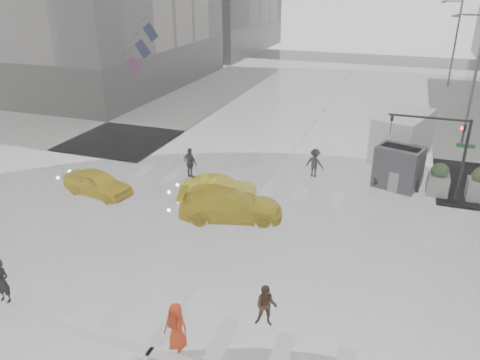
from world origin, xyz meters
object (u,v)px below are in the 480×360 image
at_px(taxi_mid, 219,189).
at_px(traffic_signal_pole, 446,142).
at_px(taxi_front, 98,183).
at_px(pedestrian_brown, 266,306).
at_px(pedestrian_orange, 176,326).
at_px(box_truck, 401,144).

bearing_deg(taxi_mid, traffic_signal_pole, -85.50).
xyz_separation_m(traffic_signal_pole, taxi_front, (-17.56, -5.79, -2.52)).
height_order(pedestrian_brown, pedestrian_orange, pedestrian_orange).
bearing_deg(pedestrian_orange, taxi_mid, 107.03).
distance_m(pedestrian_brown, box_truck, 16.31).
distance_m(pedestrian_brown, pedestrian_orange, 3.11).
xyz_separation_m(pedestrian_brown, pedestrian_orange, (-2.40, -1.98, 0.06)).
bearing_deg(taxi_front, taxi_mid, -66.71).
bearing_deg(box_truck, taxi_front, -132.79).
relative_size(traffic_signal_pole, pedestrian_brown, 2.85).
relative_size(traffic_signal_pole, box_truck, 0.69).
xyz_separation_m(pedestrian_brown, box_truck, (3.73, 15.84, 1.07)).
xyz_separation_m(traffic_signal_pole, pedestrian_orange, (-8.25, -14.81, -2.37)).
relative_size(pedestrian_brown, box_truck, 0.24).
bearing_deg(pedestrian_brown, taxi_front, 140.91).
bearing_deg(taxi_mid, box_truck, -67.32).
bearing_deg(pedestrian_brown, pedestrian_orange, -148.47).
distance_m(traffic_signal_pole, box_truck, 3.93).
relative_size(pedestrian_brown, taxi_front, 0.39).
bearing_deg(taxi_mid, taxi_front, 86.61).
bearing_deg(box_truck, taxi_mid, -123.18).
distance_m(pedestrian_orange, box_truck, 18.87).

